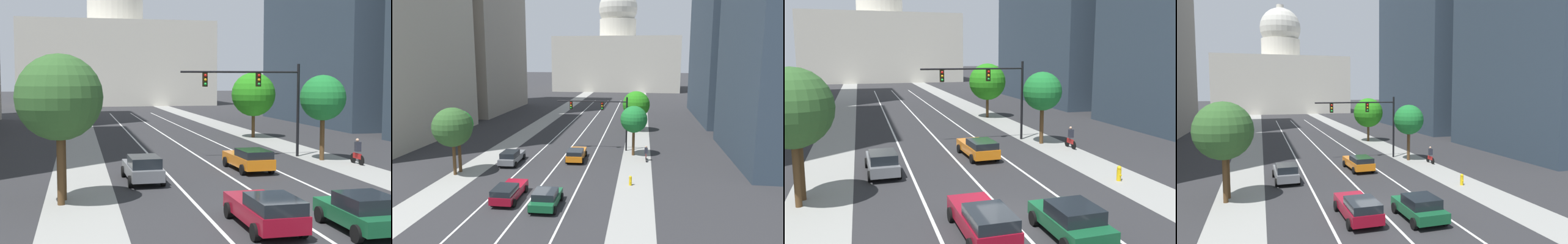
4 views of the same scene
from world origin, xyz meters
The scene contains 19 objects.
ground_plane centered at (0.00, 40.00, 0.00)m, with size 400.00×400.00×0.00m, color #2B2B2D.
sidewalk_left centered at (-8.43, 35.00, 0.01)m, with size 3.28×130.00×0.01m, color gray.
sidewalk_right centered at (8.43, 35.00, 0.01)m, with size 3.28×130.00×0.01m, color gray.
lane_stripe_left centered at (-3.39, 25.00, 0.01)m, with size 0.16×90.00×0.01m, color white.
lane_stripe_center centered at (0.00, 25.00, 0.01)m, with size 0.16×90.00×0.01m, color white.
lane_stripe_right centered at (3.39, 25.00, 0.01)m, with size 0.16×90.00×0.01m, color white.
office_tower_far_right centered at (28.58, 44.49, 16.27)m, with size 19.62×28.47×32.47m.
capitol_building centered at (0.00, 104.33, 11.51)m, with size 41.16×24.33×35.17m.
car_gray centered at (-5.08, 8.94, 0.78)m, with size 2.05×4.80×1.50m.
car_orange centered at (1.71, 11.23, 0.75)m, with size 2.17×4.81×1.40m.
car_crimson centered at (-1.69, -1.38, 0.75)m, with size 2.05×4.82×1.41m.
car_green centered at (1.70, -2.35, 0.75)m, with size 2.17×4.14×1.43m.
traffic_signal_mast centered at (4.31, 16.49, 4.82)m, with size 8.75×0.39×6.72m.
fire_hydrant centered at (8.05, 3.64, 0.46)m, with size 0.26×0.35×0.91m.
cyclist centered at (9.50, 12.18, 0.85)m, with size 0.37×1.70×1.72m.
street_tree_far_right centered at (8.02, 14.39, 4.32)m, with size 3.15×3.15×5.92m.
street_tree_near_left centered at (-9.22, 5.29, 4.86)m, with size 3.01×3.01×6.41m.
street_tree_near_right centered at (8.02, 29.54, 4.16)m, with size 4.22×4.22×6.28m.
street_tree_mid_left centered at (-9.29, 4.29, 4.81)m, with size 3.85×3.85×6.75m.
Camera 4 is at (-6.93, -21.21, 7.50)m, focal length 33.57 mm.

